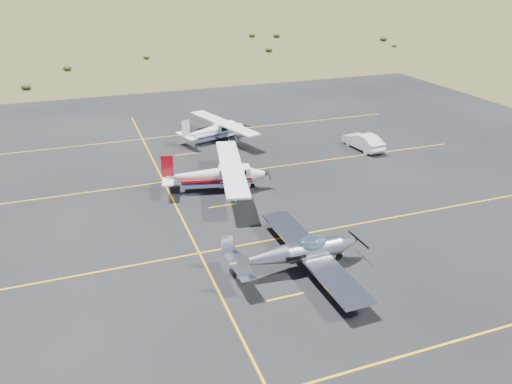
{
  "coord_description": "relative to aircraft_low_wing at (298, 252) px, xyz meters",
  "views": [
    {
      "loc": [
        -11.36,
        -22.13,
        14.94
      ],
      "look_at": [
        -1.26,
        5.55,
        1.6
      ],
      "focal_mm": 35.0,
      "sensor_mm": 36.0,
      "label": 1
    }
  ],
  "objects": [
    {
      "name": "aircraft_low_wing",
      "position": [
        0.0,
        0.0,
        0.0
      ],
      "size": [
        7.29,
        10.19,
        2.22
      ],
      "rotation": [
        0.0,
        0.0,
        0.02
      ],
      "color": "silver",
      "rests_on": "apron"
    },
    {
      "name": "aircraft_cessna",
      "position": [
        -1.25,
        11.59,
        0.2
      ],
      "size": [
        7.13,
        11.2,
        2.83
      ],
      "rotation": [
        0.0,
        0.0,
        -0.22
      ],
      "color": "silver",
      "rests_on": "apron"
    },
    {
      "name": "sedan",
      "position": [
        13.56,
        15.77,
        -0.33
      ],
      "size": [
        2.02,
        4.54,
        1.45
      ],
      "primitive_type": "imported",
      "rotation": [
        0.0,
        0.0,
        3.25
      ],
      "color": "white",
      "rests_on": "apron"
    },
    {
      "name": "aircraft_plain",
      "position": [
        1.72,
        22.57,
        0.05
      ],
      "size": [
        6.66,
        9.79,
        2.5
      ],
      "rotation": [
        0.0,
        0.0,
        0.29
      ],
      "color": "white",
      "rests_on": "apron"
    },
    {
      "name": "apron",
      "position": [
        1.38,
        8.39,
        -1.06
      ],
      "size": [
        72.0,
        72.0,
        0.02
      ],
      "primitive_type": "cube",
      "color": "black",
      "rests_on": "ground"
    },
    {
      "name": "ground",
      "position": [
        1.38,
        1.39,
        -1.06
      ],
      "size": [
        1600.0,
        1600.0,
        0.0
      ],
      "primitive_type": "plane",
      "color": "#383D1C",
      "rests_on": "ground"
    }
  ]
}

